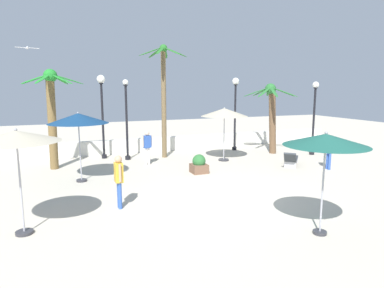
% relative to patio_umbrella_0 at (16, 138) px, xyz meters
% --- Properties ---
extents(ground_plane, '(56.00, 56.00, 0.00)m').
position_rel_patio_umbrella_0_xyz_m(ground_plane, '(6.37, 0.71, -2.58)').
color(ground_plane, beige).
extents(boundary_wall, '(25.20, 0.30, 0.84)m').
position_rel_patio_umbrella_0_xyz_m(boundary_wall, '(6.37, 10.08, -2.16)').
color(boundary_wall, silver).
rests_on(boundary_wall, ground_plane).
extents(patio_umbrella_0, '(2.16, 2.16, 2.82)m').
position_rel_patio_umbrella_0_xyz_m(patio_umbrella_0, '(0.00, 0.00, 0.00)').
color(patio_umbrella_0, '#333338').
rests_on(patio_umbrella_0, ground_plane).
extents(patio_umbrella_1, '(2.39, 2.39, 2.86)m').
position_rel_patio_umbrella_0_xyz_m(patio_umbrella_1, '(1.77, 4.76, 0.01)').
color(patio_umbrella_1, '#333338').
rests_on(patio_umbrella_1, ground_plane).
extents(patio_umbrella_2, '(2.14, 2.14, 2.74)m').
position_rel_patio_umbrella_0_xyz_m(patio_umbrella_2, '(7.28, -2.89, -0.08)').
color(patio_umbrella_2, '#333338').
rests_on(patio_umbrella_2, ground_plane).
extents(patio_umbrella_3, '(2.45, 2.45, 2.81)m').
position_rel_patio_umbrella_0_xyz_m(patio_umbrella_3, '(9.05, 6.19, -0.05)').
color(patio_umbrella_3, '#333338').
rests_on(patio_umbrella_3, ground_plane).
extents(palm_tree_0, '(2.82, 2.88, 4.66)m').
position_rel_patio_umbrella_0_xyz_m(palm_tree_0, '(0.77, 7.54, 0.36)').
color(palm_tree_0, brown).
rests_on(palm_tree_0, ground_plane).
extents(palm_tree_1, '(2.99, 3.01, 4.06)m').
position_rel_patio_umbrella_0_xyz_m(palm_tree_1, '(12.47, 6.95, 0.01)').
color(palm_tree_1, brown).
rests_on(palm_tree_1, ground_plane).
extents(palm_tree_2, '(2.65, 2.53, 6.07)m').
position_rel_patio_umbrella_0_xyz_m(palm_tree_2, '(6.39, 8.19, 1.19)').
color(palm_tree_2, brown).
rests_on(palm_tree_2, ground_plane).
extents(lamp_post_0, '(0.43, 0.43, 4.47)m').
position_rel_patio_umbrella_0_xyz_m(lamp_post_0, '(3.25, 9.15, 0.43)').
color(lamp_post_0, black).
rests_on(lamp_post_0, ground_plane).
extents(lamp_post_1, '(0.42, 0.42, 4.40)m').
position_rel_patio_umbrella_0_xyz_m(lamp_post_1, '(11.06, 8.70, 0.34)').
color(lamp_post_1, black).
rests_on(lamp_post_1, ground_plane).
extents(lamp_post_2, '(0.29, 0.29, 4.24)m').
position_rel_patio_umbrella_0_xyz_m(lamp_post_2, '(4.38, 8.32, -0.31)').
color(lamp_post_2, black).
rests_on(lamp_post_2, ground_plane).
extents(lamp_post_3, '(0.36, 0.36, 4.15)m').
position_rel_patio_umbrella_0_xyz_m(lamp_post_3, '(14.50, 5.76, -0.09)').
color(lamp_post_3, black).
rests_on(lamp_post_3, ground_plane).
extents(lounge_chair_0, '(1.68, 1.76, 0.84)m').
position_rel_patio_umbrella_0_xyz_m(lounge_chair_0, '(11.51, 3.79, -2.19)').
color(lounge_chair_0, '#B7B7BC').
rests_on(lounge_chair_0, ground_plane).
extents(guest_0, '(0.25, 0.56, 1.72)m').
position_rel_patio_umbrella_0_xyz_m(guest_0, '(2.69, 1.03, -1.53)').
color(guest_0, '#3359B2').
rests_on(guest_0, ground_plane).
extents(guest_2, '(0.54, 0.34, 1.71)m').
position_rel_patio_umbrella_0_xyz_m(guest_2, '(5.06, 6.75, -1.54)').
color(guest_2, silver).
rests_on(guest_2, ground_plane).
extents(guest_3, '(0.27, 0.56, 1.66)m').
position_rel_patio_umbrella_0_xyz_m(guest_3, '(12.75, 2.63, -1.58)').
color(guest_3, '#3359B2').
rests_on(guest_3, ground_plane).
extents(seagull_0, '(1.18, 0.38, 0.14)m').
position_rel_patio_umbrella_0_xyz_m(seagull_0, '(-0.27, 10.97, 3.31)').
color(seagull_0, white).
extents(planter, '(0.70, 0.70, 0.85)m').
position_rel_patio_umbrella_0_xyz_m(planter, '(6.82, 4.28, -2.20)').
color(planter, brown).
rests_on(planter, ground_plane).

